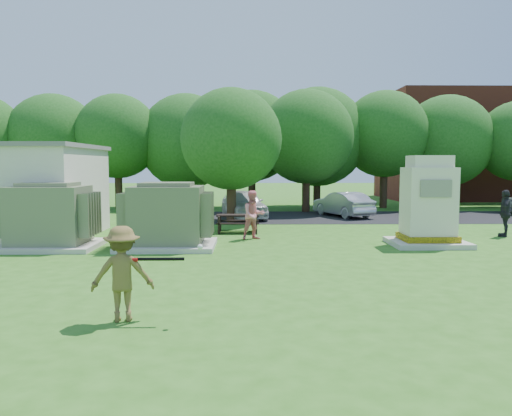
{
  "coord_description": "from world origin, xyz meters",
  "views": [
    {
      "loc": [
        -0.25,
        -11.23,
        2.63
      ],
      "look_at": [
        0.0,
        4.0,
        1.3
      ],
      "focal_mm": 35.0,
      "sensor_mm": 36.0,
      "label": 1
    }
  ],
  "objects_px": {
    "generator_cabinet": "(428,206)",
    "person_at_picnic": "(254,215)",
    "car_silver_a": "(343,204)",
    "transformer_right": "(167,217)",
    "batter": "(122,274)",
    "car_white": "(244,204)",
    "transformer_left": "(50,217)",
    "person_walking_right": "(505,213)",
    "car_dark": "(430,203)",
    "picnic_table": "(238,221)"
  },
  "relations": [
    {
      "from": "generator_cabinet",
      "to": "person_at_picnic",
      "type": "height_order",
      "value": "generator_cabinet"
    },
    {
      "from": "car_silver_a",
      "to": "person_at_picnic",
      "type": "bearing_deg",
      "value": 35.97
    },
    {
      "from": "person_at_picnic",
      "to": "car_silver_a",
      "type": "xyz_separation_m",
      "value": [
        4.61,
        7.65,
        -0.24
      ]
    },
    {
      "from": "transformer_right",
      "to": "batter",
      "type": "height_order",
      "value": "transformer_right"
    },
    {
      "from": "batter",
      "to": "car_silver_a",
      "type": "xyz_separation_m",
      "value": [
        6.92,
        16.78,
        -0.18
      ]
    },
    {
      "from": "batter",
      "to": "car_white",
      "type": "distance_m",
      "value": 16.15
    },
    {
      "from": "transformer_left",
      "to": "car_silver_a",
      "type": "height_order",
      "value": "transformer_left"
    },
    {
      "from": "person_walking_right",
      "to": "car_dark",
      "type": "relative_size",
      "value": 0.37
    },
    {
      "from": "generator_cabinet",
      "to": "car_dark",
      "type": "bearing_deg",
      "value": 69.4
    },
    {
      "from": "batter",
      "to": "person_at_picnic",
      "type": "bearing_deg",
      "value": -113.48
    },
    {
      "from": "person_walking_right",
      "to": "car_silver_a",
      "type": "distance_m",
      "value": 8.46
    },
    {
      "from": "person_walking_right",
      "to": "generator_cabinet",
      "type": "bearing_deg",
      "value": -34.04
    },
    {
      "from": "generator_cabinet",
      "to": "transformer_left",
      "type": "bearing_deg",
      "value": -178.68
    },
    {
      "from": "person_at_picnic",
      "to": "car_white",
      "type": "distance_m",
      "value": 6.92
    },
    {
      "from": "transformer_left",
      "to": "car_white",
      "type": "relative_size",
      "value": 0.72
    },
    {
      "from": "generator_cabinet",
      "to": "picnic_table",
      "type": "height_order",
      "value": "generator_cabinet"
    },
    {
      "from": "transformer_left",
      "to": "generator_cabinet",
      "type": "relative_size",
      "value": 1.03
    },
    {
      "from": "transformer_right",
      "to": "car_silver_a",
      "type": "xyz_separation_m",
      "value": [
        7.36,
        9.33,
        -0.35
      ]
    },
    {
      "from": "transformer_left",
      "to": "person_at_picnic",
      "type": "relative_size",
      "value": 1.74
    },
    {
      "from": "generator_cabinet",
      "to": "person_walking_right",
      "type": "height_order",
      "value": "generator_cabinet"
    },
    {
      "from": "car_silver_a",
      "to": "car_dark",
      "type": "bearing_deg",
      "value": 156.58
    },
    {
      "from": "transformer_left",
      "to": "generator_cabinet",
      "type": "distance_m",
      "value": 12.11
    },
    {
      "from": "car_silver_a",
      "to": "car_dark",
      "type": "height_order",
      "value": "car_dark"
    },
    {
      "from": "batter",
      "to": "person_walking_right",
      "type": "xyz_separation_m",
      "value": [
        11.51,
        9.67,
        0.05
      ]
    },
    {
      "from": "batter",
      "to": "car_white",
      "type": "height_order",
      "value": "batter"
    },
    {
      "from": "person_walking_right",
      "to": "car_white",
      "type": "bearing_deg",
      "value": -96.27
    },
    {
      "from": "transformer_right",
      "to": "batter",
      "type": "bearing_deg",
      "value": -86.64
    },
    {
      "from": "transformer_left",
      "to": "car_white",
      "type": "bearing_deg",
      "value": 54.84
    },
    {
      "from": "picnic_table",
      "to": "person_walking_right",
      "type": "relative_size",
      "value": 0.95
    },
    {
      "from": "generator_cabinet",
      "to": "person_at_picnic",
      "type": "distance_m",
      "value": 5.84
    },
    {
      "from": "picnic_table",
      "to": "car_silver_a",
      "type": "relative_size",
      "value": 0.43
    },
    {
      "from": "transformer_right",
      "to": "picnic_table",
      "type": "relative_size",
      "value": 1.84
    },
    {
      "from": "picnic_table",
      "to": "car_silver_a",
      "type": "bearing_deg",
      "value": 48.25
    },
    {
      "from": "transformer_right",
      "to": "car_dark",
      "type": "relative_size",
      "value": 0.66
    },
    {
      "from": "transformer_right",
      "to": "generator_cabinet",
      "type": "bearing_deg",
      "value": 1.9
    },
    {
      "from": "generator_cabinet",
      "to": "batter",
      "type": "distance_m",
      "value": 11.11
    },
    {
      "from": "transformer_right",
      "to": "car_silver_a",
      "type": "height_order",
      "value": "transformer_right"
    },
    {
      "from": "transformer_left",
      "to": "transformer_right",
      "type": "distance_m",
      "value": 3.7
    },
    {
      "from": "transformer_left",
      "to": "transformer_right",
      "type": "xyz_separation_m",
      "value": [
        3.7,
        0.0,
        0.0
      ]
    },
    {
      "from": "person_at_picnic",
      "to": "car_silver_a",
      "type": "relative_size",
      "value": 0.45
    },
    {
      "from": "car_white",
      "to": "car_silver_a",
      "type": "distance_m",
      "value": 5.07
    },
    {
      "from": "car_dark",
      "to": "person_at_picnic",
      "type": "bearing_deg",
      "value": -131.55
    },
    {
      "from": "transformer_right",
      "to": "person_at_picnic",
      "type": "relative_size",
      "value": 1.74
    },
    {
      "from": "car_dark",
      "to": "generator_cabinet",
      "type": "bearing_deg",
      "value": -102.25
    },
    {
      "from": "batter",
      "to": "person_at_picnic",
      "type": "distance_m",
      "value": 9.42
    },
    {
      "from": "batter",
      "to": "car_silver_a",
      "type": "height_order",
      "value": "batter"
    },
    {
      "from": "picnic_table",
      "to": "generator_cabinet",
      "type": "bearing_deg",
      "value": -27.27
    },
    {
      "from": "generator_cabinet",
      "to": "person_at_picnic",
      "type": "relative_size",
      "value": 1.7
    },
    {
      "from": "person_walking_right",
      "to": "transformer_left",
      "type": "bearing_deg",
      "value": -54.64
    },
    {
      "from": "person_walking_right",
      "to": "batter",
      "type": "bearing_deg",
      "value": -22.67
    }
  ]
}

